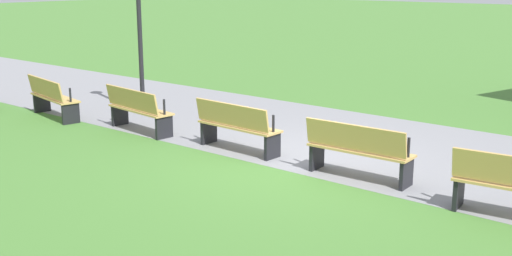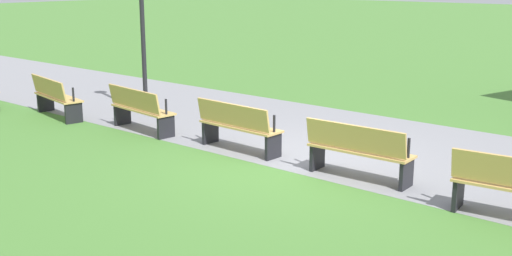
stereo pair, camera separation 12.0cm
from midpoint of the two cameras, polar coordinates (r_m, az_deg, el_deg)
name	(u,v)px [view 1 (the left image)]	position (r m, az deg, el deg)	size (l,w,h in m)	color
ground_plane	(296,163)	(10.40, 3.31, -3.21)	(120.00, 120.00, 0.00)	#477A33
path_paving	(352,141)	(11.86, 8.46, -1.17)	(41.17, 4.52, 0.01)	gray
bench_3	(52,97)	(14.24, -18.38, 2.71)	(1.71, 0.76, 0.89)	tan
bench_4	(138,109)	(12.53, -11.03, 1.71)	(1.69, 0.65, 0.89)	tan
bench_5	(237,126)	(10.94, -2.10, 0.21)	(1.67, 0.53, 0.89)	tan
bench_6	(358,150)	(9.56, 8.95, -1.97)	(1.67, 0.53, 0.89)	tan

